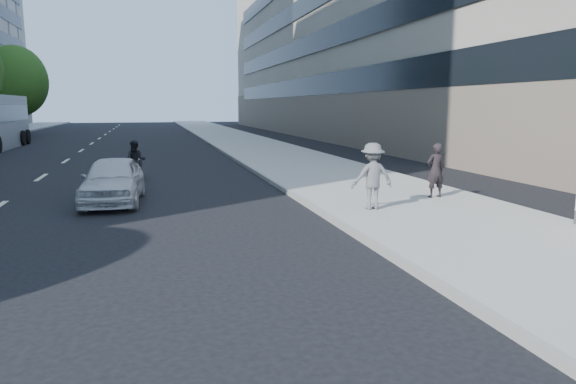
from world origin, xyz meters
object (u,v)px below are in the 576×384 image
object	(u,v)px
jogger	(372,176)
motorcycle	(136,162)
pedestrian_woman	(436,170)
white_sedan_near	(113,180)

from	to	relation	value
jogger	motorcycle	distance (m)	9.63
pedestrian_woman	jogger	bearing A→B (deg)	20.67
jogger	motorcycle	xyz separation A→B (m)	(-5.70, 7.75, -0.32)
jogger	white_sedan_near	world-z (taller)	jogger
motorcycle	pedestrian_woman	bearing A→B (deg)	-32.43
jogger	motorcycle	bearing A→B (deg)	-52.79
pedestrian_woman	motorcycle	size ratio (longest dim) A/B	0.73
white_sedan_near	motorcycle	xyz separation A→B (m)	(0.51, 4.39, -0.00)
motorcycle	jogger	bearing A→B (deg)	-46.45
jogger	motorcycle	world-z (taller)	jogger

